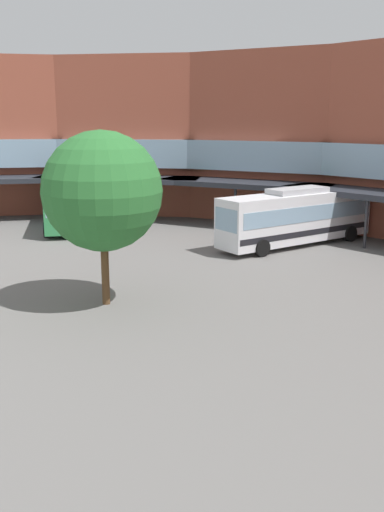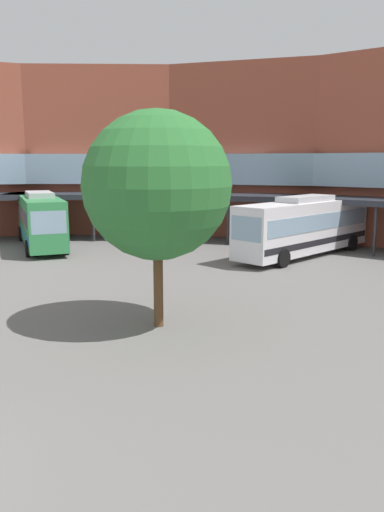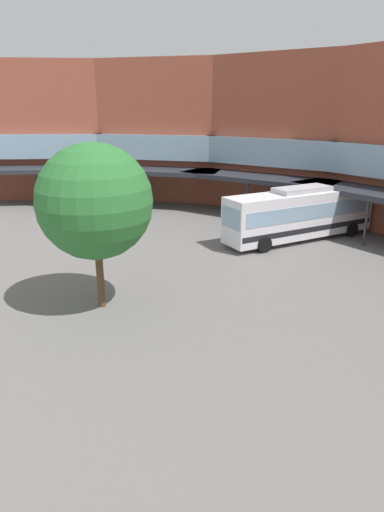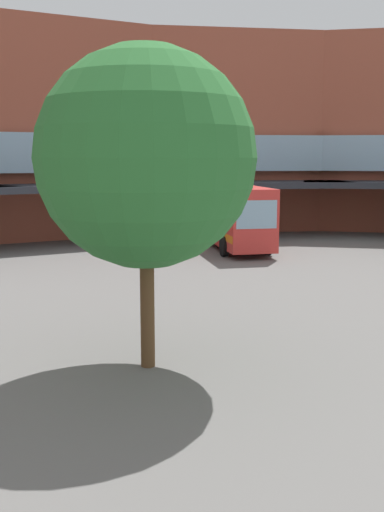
# 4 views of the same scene
# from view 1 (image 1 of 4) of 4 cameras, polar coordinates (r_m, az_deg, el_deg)

# --- Properties ---
(bus_0) EXTENTS (10.80, 6.15, 3.99)m
(bus_0) POSITION_cam_1_polar(r_m,az_deg,el_deg) (46.45, -12.78, 5.26)
(bus_0) COLOR #338C4C
(bus_0) RESTS_ON ground
(bus_3) EXTENTS (3.11, 12.21, 3.94)m
(bus_3) POSITION_cam_1_polar(r_m,az_deg,el_deg) (39.43, 10.38, 3.90)
(bus_3) COLOR white
(bus_3) RESTS_ON ground
(plaza_tree) EXTENTS (5.41, 5.41, 7.99)m
(plaza_tree) POSITION_cam_1_polar(r_m,az_deg,el_deg) (25.99, -8.94, 6.39)
(plaza_tree) COLOR brown
(plaza_tree) RESTS_ON ground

